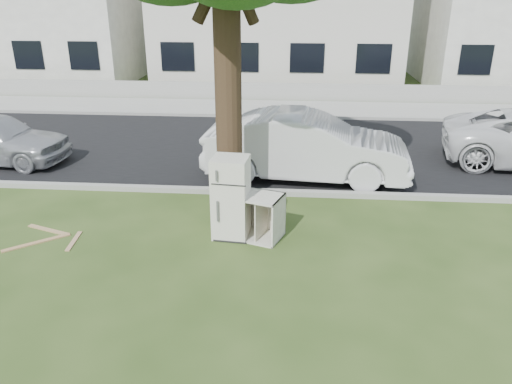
{
  "coord_description": "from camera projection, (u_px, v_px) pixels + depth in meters",
  "views": [
    {
      "loc": [
        0.94,
        -8.04,
        4.44
      ],
      "look_at": [
        0.25,
        0.6,
        0.83
      ],
      "focal_mm": 35.0,
      "sensor_mm": 36.0,
      "label": 1
    }
  ],
  "objects": [
    {
      "name": "townhouse_left",
      "position": [
        38.0,
        4.0,
        24.8
      ],
      "size": [
        10.2,
        8.16,
        7.04
      ],
      "color": "white",
      "rests_on": "ground"
    },
    {
      "name": "plank_c",
      "position": [
        74.0,
        241.0,
        9.32
      ],
      "size": [
        0.15,
        0.76,
        0.02
      ],
      "primitive_type": "cube",
      "rotation": [
        0.0,
        0.0,
        1.66
      ],
      "color": "tan",
      "rests_on": "ground"
    },
    {
      "name": "plank_b",
      "position": [
        48.0,
        230.0,
        9.74
      ],
      "size": [
        0.96,
        0.42,
        0.02
      ],
      "primitive_type": "cube",
      "rotation": [
        0.0,
        0.0,
        -0.34
      ],
      "color": "#A78357",
      "rests_on": "ground"
    },
    {
      "name": "low_wall",
      "position": [
        273.0,
        91.0,
        20.64
      ],
      "size": [
        120.0,
        0.15,
        0.7
      ],
      "primitive_type": "cube",
      "color": "gray",
      "rests_on": "ground"
    },
    {
      "name": "townhouse_center",
      "position": [
        279.0,
        1.0,
        23.85
      ],
      "size": [
        11.22,
        8.16,
        7.44
      ],
      "color": "beige",
      "rests_on": "ground"
    },
    {
      "name": "ground",
      "position": [
        240.0,
        246.0,
        9.18
      ],
      "size": [
        120.0,
        120.0,
        0.0
      ],
      "primitive_type": "plane",
      "color": "#2A3F16"
    },
    {
      "name": "car_center",
      "position": [
        306.0,
        146.0,
        12.09
      ],
      "size": [
        5.06,
        2.14,
        1.62
      ],
      "primitive_type": "imported",
      "rotation": [
        0.0,
        0.0,
        1.48
      ],
      "color": "silver",
      "rests_on": "ground"
    },
    {
      "name": "kerb_near",
      "position": [
        251.0,
        194.0,
        11.43
      ],
      "size": [
        120.0,
        0.18,
        0.12
      ],
      "primitive_type": "cube",
      "color": "gray",
      "rests_on": "ground"
    },
    {
      "name": "cabinet",
      "position": [
        252.0,
        215.0,
        9.38
      ],
      "size": [
        1.25,
        0.99,
        0.85
      ],
      "primitive_type": "cube",
      "rotation": [
        0.0,
        0.0,
        -0.33
      ],
      "color": "white",
      "rests_on": "ground"
    },
    {
      "name": "sidewalk",
      "position": [
        271.0,
        109.0,
        19.3
      ],
      "size": [
        120.0,
        2.8,
        0.01
      ],
      "primitive_type": "cube",
      "color": "gray",
      "rests_on": "ground"
    },
    {
      "name": "plank_a",
      "position": [
        37.0,
        243.0,
        9.26
      ],
      "size": [
        1.01,
        0.84,
        0.02
      ],
      "primitive_type": "cube",
      "rotation": [
        0.0,
        0.0,
        0.68
      ],
      "color": "#A47B4F",
      "rests_on": "ground"
    },
    {
      "name": "road",
      "position": [
        262.0,
        147.0,
        14.69
      ],
      "size": [
        120.0,
        7.0,
        0.01
      ],
      "primitive_type": "cube",
      "color": "black",
      "rests_on": "ground"
    },
    {
      "name": "fridge",
      "position": [
        231.0,
        198.0,
        9.26
      ],
      "size": [
        0.7,
        0.66,
        1.57
      ],
      "primitive_type": "cube",
      "rotation": [
        0.0,
        0.0,
        -0.1
      ],
      "color": "beige",
      "rests_on": "ground"
    },
    {
      "name": "kerb_far",
      "position": [
        269.0,
        118.0,
        17.96
      ],
      "size": [
        120.0,
        0.18,
        0.12
      ],
      "primitive_type": "cube",
      "color": "gray",
      "rests_on": "ground"
    }
  ]
}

